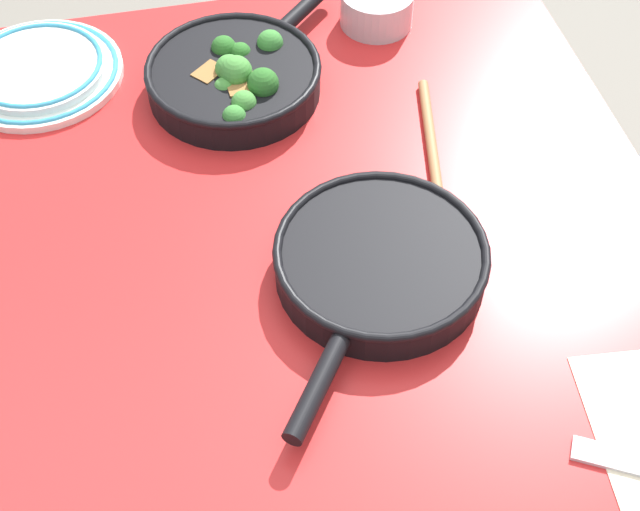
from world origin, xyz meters
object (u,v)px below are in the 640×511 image
object	(u,v)px
skillet_eggs	(380,262)
dinner_plate_stack	(38,70)
skillet_broccoli	(236,75)
prep_bowl_steel	(377,8)
wooden_spoon	(439,197)

from	to	relation	value
skillet_eggs	dinner_plate_stack	bearing A→B (deg)	-104.37
skillet_broccoli	dinner_plate_stack	xyz separation A→B (m)	(-0.10, -0.29, -0.02)
skillet_eggs	dinner_plate_stack	xyz separation A→B (m)	(-0.48, -0.41, -0.01)
skillet_eggs	dinner_plate_stack	world-z (taller)	skillet_eggs
skillet_broccoli	dinner_plate_stack	size ratio (longest dim) A/B	1.29
skillet_eggs	prep_bowl_steel	world-z (taller)	prep_bowl_steel
skillet_eggs	wooden_spoon	bearing A→B (deg)	169.10
skillet_eggs	prep_bowl_steel	xyz separation A→B (m)	(-0.50, 0.13, 0.00)
dinner_plate_stack	prep_bowl_steel	size ratio (longest dim) A/B	2.18
wooden_spoon	skillet_broccoli	bearing A→B (deg)	-129.22
skillet_broccoli	skillet_eggs	distance (m)	0.40
wooden_spoon	prep_bowl_steel	xyz separation A→B (m)	(-0.40, 0.02, 0.02)
wooden_spoon	prep_bowl_steel	world-z (taller)	prep_bowl_steel
skillet_eggs	dinner_plate_stack	distance (m)	0.63
prep_bowl_steel	skillet_broccoli	bearing A→B (deg)	-64.31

